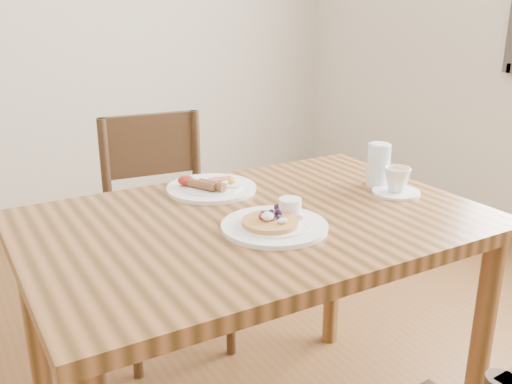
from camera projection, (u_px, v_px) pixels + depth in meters
dining_table at (256, 251)px, 1.54m from camera, size 1.20×0.80×0.75m
chair_far at (163, 221)px, 2.18m from camera, size 0.46×0.46×0.88m
pancake_plate at (275, 223)px, 1.43m from camera, size 0.27×0.27×0.06m
breakfast_plate at (210, 187)px, 1.71m from camera, size 0.27×0.27×0.04m
teacup_saucer at (397, 182)px, 1.68m from camera, size 0.14×0.14×0.08m
water_glass at (379, 165)px, 1.74m from camera, size 0.07×0.07×0.13m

